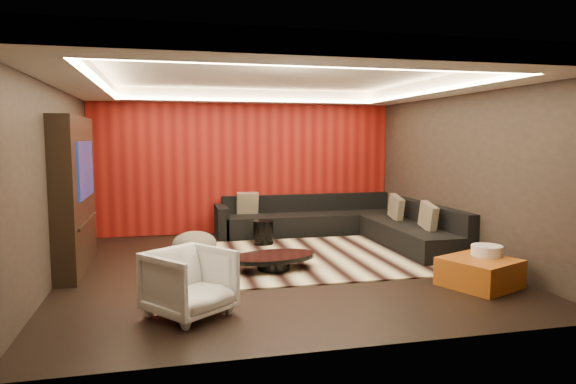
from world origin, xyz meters
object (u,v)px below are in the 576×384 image
object	(u,v)px
armchair	(190,283)
sectional_sofa	(346,225)
coffee_table	(273,262)
white_side_table	(486,264)
drum_stool	(263,232)
orange_ottoman	(480,273)

from	to	relation	value
armchair	sectional_sofa	size ratio (longest dim) A/B	0.22
coffee_table	armchair	size ratio (longest dim) A/B	1.60
coffee_table	sectional_sofa	distance (m)	2.73
white_side_table	armchair	world-z (taller)	armchair
drum_stool	sectional_sofa	bearing A→B (deg)	8.44
coffee_table	armchair	bearing A→B (deg)	-127.69
coffee_table	armchair	distance (m)	2.06
coffee_table	sectional_sofa	world-z (taller)	sectional_sofa
coffee_table	white_side_table	bearing A→B (deg)	-25.66
white_side_table	armchair	distance (m)	3.87
drum_stool	orange_ottoman	xyz separation A→B (m)	(2.22, -3.16, -0.05)
sectional_sofa	white_side_table	bearing A→B (deg)	-76.82
white_side_table	sectional_sofa	distance (m)	3.36
drum_stool	white_side_table	size ratio (longest dim) A/B	0.85
orange_ottoman	armchair	size ratio (longest dim) A/B	1.03
armchair	orange_ottoman	bearing A→B (deg)	-33.89
drum_stool	armchair	xyz separation A→B (m)	(-1.44, -3.40, 0.13)
armchair	sectional_sofa	xyz separation A→B (m)	(3.08, 3.64, -0.10)
white_side_table	drum_stool	bearing A→B (deg)	128.48
drum_stool	sectional_sofa	xyz separation A→B (m)	(1.64, 0.24, 0.03)
coffee_table	sectional_sofa	bearing A→B (deg)	47.83
coffee_table	white_side_table	world-z (taller)	white_side_table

